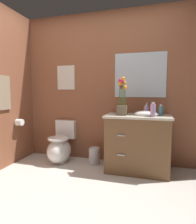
% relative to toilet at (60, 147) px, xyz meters
% --- Properties ---
extents(ground_plane, '(9.11, 9.11, 0.00)m').
position_rel_toilet_xyz_m(ground_plane, '(0.65, -1.15, -0.24)').
color(ground_plane, beige).
extents(wall_back, '(4.25, 0.05, 2.50)m').
position_rel_toilet_xyz_m(wall_back, '(0.85, 0.30, 1.01)').
color(wall_back, brown).
rests_on(wall_back, ground_plane).
extents(toilet, '(0.38, 0.59, 0.69)m').
position_rel_toilet_xyz_m(toilet, '(0.00, 0.00, 0.00)').
color(toilet, white).
rests_on(toilet, ground_plane).
extents(vanity_cabinet, '(0.94, 0.56, 1.02)m').
position_rel_toilet_xyz_m(vanity_cabinet, '(1.29, -0.03, 0.19)').
color(vanity_cabinet, brown).
rests_on(vanity_cabinet, ground_plane).
extents(flower_vase, '(0.14, 0.14, 0.55)m').
position_rel_toilet_xyz_m(flower_vase, '(1.06, -0.09, 0.80)').
color(flower_vase, brown).
rests_on(flower_vase, vanity_cabinet).
extents(soap_bottle, '(0.06, 0.06, 0.16)m').
position_rel_toilet_xyz_m(soap_bottle, '(1.61, 0.04, 0.67)').
color(soap_bottle, teal).
rests_on(soap_bottle, vanity_cabinet).
extents(lotion_bottle, '(0.07, 0.07, 0.20)m').
position_rel_toilet_xyz_m(lotion_bottle, '(1.49, -0.17, 0.69)').
color(lotion_bottle, '#B28CBF').
rests_on(lotion_bottle, vanity_cabinet).
extents(hand_wash_bottle, '(0.07, 0.07, 0.15)m').
position_rel_toilet_xyz_m(hand_wash_bottle, '(1.40, 0.02, 0.67)').
color(hand_wash_bottle, '#B28CBF').
rests_on(hand_wash_bottle, vanity_cabinet).
extents(trash_bin, '(0.18, 0.18, 0.27)m').
position_rel_toilet_xyz_m(trash_bin, '(0.59, 0.05, -0.11)').
color(trash_bin, '#B7B7BC').
rests_on(trash_bin, ground_plane).
extents(wall_poster, '(0.33, 0.01, 0.42)m').
position_rel_toilet_xyz_m(wall_poster, '(0.00, 0.27, 1.20)').
color(wall_poster, beige).
extents(wall_mirror, '(0.80, 0.01, 0.70)m').
position_rel_toilet_xyz_m(wall_mirror, '(1.28, 0.27, 1.21)').
color(wall_mirror, '#B2BCC6').
extents(hanging_towel, '(0.03, 0.28, 0.52)m').
position_rel_toilet_xyz_m(hanging_towel, '(-0.70, -0.47, 0.93)').
color(hanging_towel, gray).
extents(toilet_paper_roll, '(0.11, 0.11, 0.11)m').
position_rel_toilet_xyz_m(toilet_paper_roll, '(-0.64, -0.20, 0.44)').
color(toilet_paper_roll, white).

